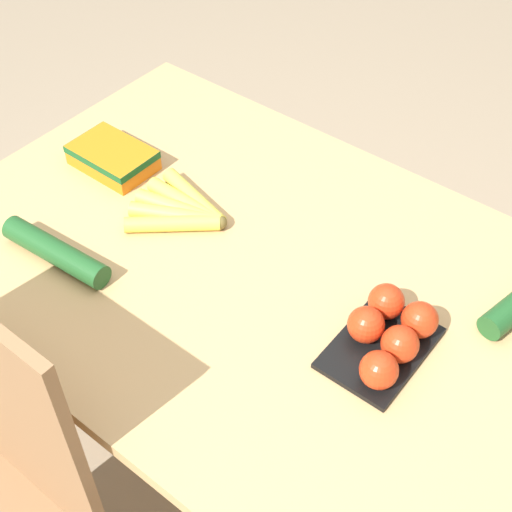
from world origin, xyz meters
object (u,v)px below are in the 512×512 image
at_px(cucumber_far, 55,252).
at_px(carrot_bag, 113,156).
at_px(banana_bunch, 182,210).
at_px(tomato_pack, 388,334).

bearing_deg(cucumber_far, carrot_bag, -64.90).
relative_size(banana_bunch, carrot_bag, 1.14).
bearing_deg(carrot_bag, tomato_pack, 175.64).
height_order(carrot_bag, cucumber_far, same).
distance_m(banana_bunch, tomato_pack, 0.50).
xyz_separation_m(carrot_bag, cucumber_far, (-0.13, 0.27, -0.00)).
distance_m(banana_bunch, carrot_bag, 0.23).
bearing_deg(banana_bunch, carrot_bag, -6.59).
bearing_deg(cucumber_far, tomato_pack, -160.48).
height_order(banana_bunch, cucumber_far, cucumber_far).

